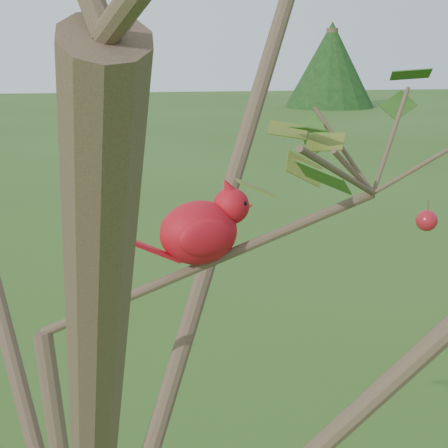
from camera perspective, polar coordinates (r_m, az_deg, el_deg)
name	(u,v)px	position (r m, az deg, el deg)	size (l,w,h in m)	color
crabapple_tree	(75,264)	(1.02, -13.50, -3.57)	(2.35, 2.05, 2.95)	#433124
cardinal	(203,229)	(1.11, -1.94, -0.44)	(0.24, 0.15, 0.17)	red
distant_trees	(154,74)	(25.77, -6.39, 13.46)	(40.13, 9.95, 3.80)	#433124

